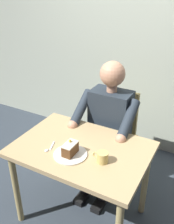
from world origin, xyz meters
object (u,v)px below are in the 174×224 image
at_px(dining_table, 81,157).
at_px(seated_person, 107,127).
at_px(cake_slice, 70,149).
at_px(chair, 113,132).
at_px(coffee_cup, 102,157).
at_px(dessert_spoon, 49,148).

xyz_separation_m(dining_table, seated_person, (0.00, -0.45, 0.03)).
distance_m(seated_person, cake_slice, 0.59).
bearing_deg(chair, seated_person, 90.00).
xyz_separation_m(seated_person, coffee_cup, (-0.21, 0.53, 0.11)).
bearing_deg(seated_person, cake_slice, 87.78).
bearing_deg(seated_person, coffee_cup, 111.51).
bearing_deg(coffee_cup, dessert_spoon, 7.23).
relative_size(dining_table, chair, 1.10).
xyz_separation_m(cake_slice, coffee_cup, (-0.23, -0.04, -0.01)).
distance_m(seated_person, coffee_cup, 0.58).
height_order(dining_table, cake_slice, cake_slice).
distance_m(dining_table, dessert_spoon, 0.26).
bearing_deg(dessert_spoon, cake_slice, -176.20).
bearing_deg(cake_slice, dessert_spoon, 3.80).
distance_m(seated_person, dessert_spoon, 0.62).
bearing_deg(dining_table, seated_person, -90.00).
relative_size(coffee_cup, dessert_spoon, 0.80).
relative_size(seated_person, coffee_cup, 10.94).
bearing_deg(dessert_spoon, chair, -104.83).
xyz_separation_m(dining_table, cake_slice, (0.02, 0.12, 0.15)).
height_order(chair, dessert_spoon, chair).
relative_size(dining_table, dessert_spoon, 7.07).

